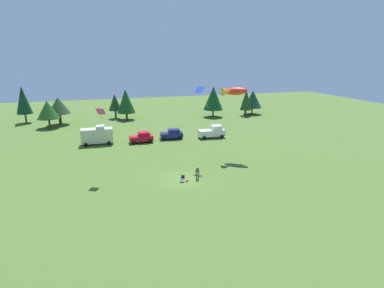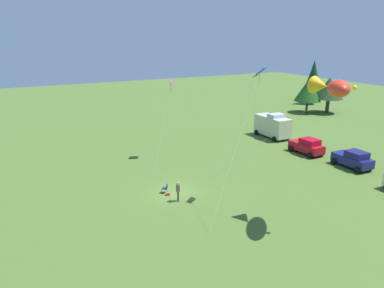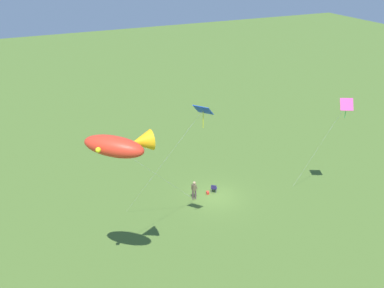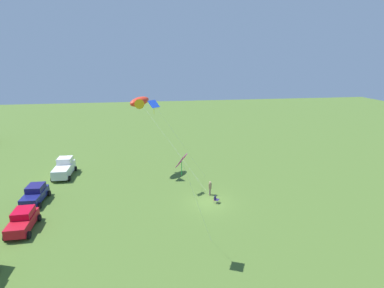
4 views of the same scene
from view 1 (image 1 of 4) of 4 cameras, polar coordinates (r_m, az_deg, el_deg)
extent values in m
plane|color=#4A6829|center=(38.56, -1.82, -6.73)|extent=(160.00, 160.00, 0.00)
cylinder|color=brown|center=(38.51, 1.20, -6.07)|extent=(0.14, 0.14, 0.85)
cylinder|color=brown|center=(38.51, 0.87, -6.07)|extent=(0.14, 0.14, 0.85)
cylinder|color=brown|center=(38.23, 1.04, -5.05)|extent=(0.43, 0.43, 0.62)
sphere|color=tan|center=(38.07, 1.05, -4.41)|extent=(0.24, 0.24, 0.24)
cylinder|color=brown|center=(38.16, 1.35, -5.04)|extent=(0.15, 0.12, 0.55)
cylinder|color=brown|center=(38.16, 0.74, -5.04)|extent=(0.26, 0.16, 0.55)
cube|color=#272053|center=(37.68, -1.87, -6.61)|extent=(0.67, 0.67, 0.04)
cube|color=#272053|center=(37.79, -1.74, -6.20)|extent=(0.40, 0.33, 0.40)
cylinder|color=#A5A8AD|center=(37.51, -1.69, -7.06)|extent=(0.03, 0.03, 0.42)
cylinder|color=#A5A8AD|center=(37.66, -2.29, -6.97)|extent=(0.03, 0.03, 0.42)
cylinder|color=#A5A8AD|center=(37.87, -1.45, -6.83)|extent=(0.03, 0.03, 0.42)
cylinder|color=#A5A8AD|center=(38.02, -2.04, -6.74)|extent=(0.03, 0.03, 0.42)
cube|color=red|center=(37.98, -0.92, -6.92)|extent=(0.28, 0.36, 0.22)
cube|color=beige|center=(55.79, -17.62, 1.55)|extent=(5.44, 2.31, 2.50)
cube|color=silver|center=(55.42, -17.08, 3.10)|extent=(1.44, 2.05, 0.50)
cylinder|color=black|center=(57.20, -15.54, 0.79)|extent=(0.68, 0.23, 0.68)
cylinder|color=black|center=(54.90, -15.52, 0.14)|extent=(0.68, 0.23, 0.68)
cylinder|color=black|center=(57.36, -19.42, 0.49)|extent=(0.68, 0.23, 0.68)
cylinder|color=black|center=(55.08, -19.55, -0.16)|extent=(0.68, 0.23, 0.68)
cube|color=#B4101F|center=(55.16, -9.65, 1.08)|extent=(4.24, 1.89, 0.90)
cube|color=red|center=(55.04, -9.17, 1.90)|extent=(2.03, 1.70, 0.65)
cylinder|color=black|center=(56.45, -8.27, 1.02)|extent=(0.68, 0.23, 0.68)
cylinder|color=black|center=(54.56, -7.90, 0.50)|extent=(0.68, 0.23, 0.68)
cylinder|color=black|center=(56.05, -11.31, 0.76)|extent=(0.68, 0.23, 0.68)
cylinder|color=black|center=(54.15, -11.05, 0.22)|extent=(0.68, 0.23, 0.68)
cube|color=navy|center=(56.87, -3.96, 1.74)|extent=(4.26, 1.94, 0.90)
cube|color=navy|center=(56.77, -3.47, 2.53)|extent=(2.05, 1.72, 0.65)
cylinder|color=black|center=(58.21, -2.67, 1.65)|extent=(0.69, 0.24, 0.68)
cylinder|color=black|center=(56.34, -2.24, 1.15)|extent=(0.69, 0.24, 0.68)
cylinder|color=black|center=(57.67, -5.61, 1.44)|extent=(0.69, 0.24, 0.68)
cylinder|color=black|center=(55.79, -5.28, 0.94)|extent=(0.69, 0.24, 0.68)
cube|color=silver|center=(57.77, 3.74, 2.13)|extent=(5.03, 2.07, 1.20)
cube|color=silver|center=(57.87, 4.70, 3.15)|extent=(1.83, 1.87, 0.80)
cylinder|color=black|center=(59.52, 5.02, 1.93)|extent=(0.68, 0.23, 0.68)
cylinder|color=black|center=(57.56, 5.79, 1.41)|extent=(0.68, 0.23, 0.68)
cylinder|color=black|center=(58.36, 1.71, 1.70)|extent=(0.68, 0.23, 0.68)
cylinder|color=black|center=(56.36, 2.38, 1.16)|extent=(0.68, 0.23, 0.68)
cylinder|color=brown|center=(80.75, -29.08, 4.31)|extent=(0.41, 0.41, 2.21)
cone|color=#113A20|center=(80.12, -29.51, 7.32)|extent=(3.50, 3.50, 6.41)
cylinder|color=#453C23|center=(72.60, -25.51, 3.59)|extent=(0.40, 0.40, 2.10)
cone|color=#1A4C18|center=(72.08, -25.80, 5.91)|extent=(4.66, 4.66, 3.88)
cylinder|color=#493B2B|center=(75.32, -23.82, 4.38)|extent=(0.64, 0.64, 2.55)
cone|color=#253F20|center=(74.81, -24.09, 6.72)|extent=(5.01, 5.01, 3.70)
cylinder|color=#463323|center=(78.16, -14.32, 5.50)|extent=(0.49, 0.49, 2.10)
cone|color=#1C3C1C|center=(77.67, -14.48, 7.71)|extent=(3.24, 3.24, 4.02)
cylinder|color=#423420|center=(75.96, -12.32, 5.19)|extent=(0.51, 0.51, 1.76)
cone|color=#144819|center=(75.35, -12.50, 8.00)|extent=(4.36, 4.36, 5.77)
cylinder|color=#433322|center=(78.02, 4.02, 5.87)|extent=(0.39, 0.39, 1.91)
cone|color=#11471D|center=(77.41, 4.08, 8.71)|extent=(5.03, 5.03, 5.87)
cylinder|color=#483425|center=(80.51, 10.13, 5.88)|extent=(0.54, 0.54, 1.60)
cone|color=#1E441B|center=(79.97, 10.26, 8.30)|extent=(3.00, 3.00, 5.27)
cylinder|color=#43372C|center=(83.20, 11.36, 6.22)|extent=(0.37, 0.37, 1.82)
cone|color=#143F29|center=(82.72, 11.48, 8.40)|extent=(4.92, 4.92, 4.57)
ellipsoid|color=red|center=(46.35, 8.37, 9.93)|extent=(3.69, 3.35, 1.45)
cone|color=yellow|center=(45.70, 6.52, 9.91)|extent=(1.24, 1.24, 1.24)
sphere|color=yellow|center=(47.10, 9.27, 10.16)|extent=(0.30, 0.30, 0.30)
cylinder|color=silver|center=(42.03, 5.00, 2.42)|extent=(8.58, 7.79, 10.06)
cylinder|color=#4C3823|center=(38.76, 1.02, -6.59)|extent=(0.04, 0.04, 0.01)
cube|color=#D53B91|center=(39.09, -17.02, 5.96)|extent=(1.20, 1.01, 0.87)
cylinder|color=green|center=(39.20, -16.94, 5.06)|extent=(0.04, 0.04, 1.04)
cylinder|color=silver|center=(38.67, -14.91, -0.50)|extent=(2.15, 2.88, 8.54)
cylinder|color=#4C3823|center=(38.79, -12.77, -7.00)|extent=(0.04, 0.04, 0.01)
cube|color=blue|center=(42.41, 1.48, 10.33)|extent=(1.36, 1.41, 0.75)
cylinder|color=yellow|center=(42.49, 1.47, 9.44)|extent=(0.04, 0.04, 1.11)
cylinder|color=silver|center=(40.85, 5.36, 2.43)|extent=(3.71, 6.74, 10.67)
cylinder|color=#4C3823|center=(40.31, 9.40, -5.89)|extent=(0.04, 0.04, 0.01)
camera|label=2|loc=(42.71, 44.10, 9.81)|focal=35.00mm
camera|label=3|loc=(68.96, 4.86, 20.87)|focal=42.00mm
camera|label=4|loc=(45.89, -45.03, 12.65)|focal=28.00mm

